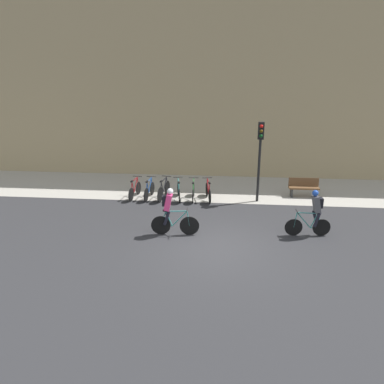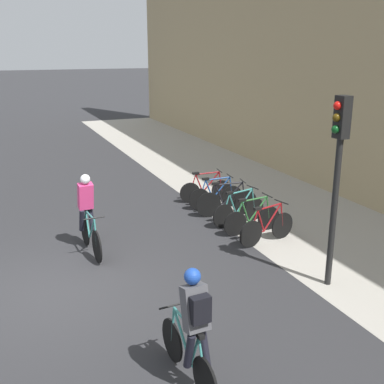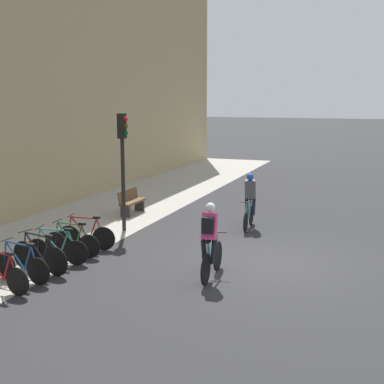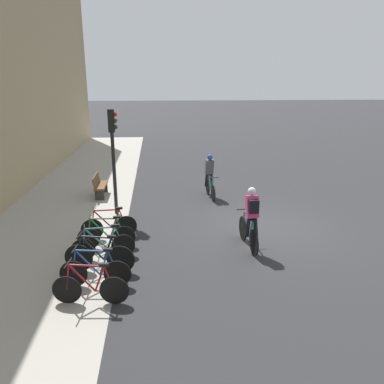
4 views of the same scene
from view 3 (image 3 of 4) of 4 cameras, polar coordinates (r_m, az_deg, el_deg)
name	(u,v)px [view 3 (image 3 of 4)]	position (r m, az deg, el deg)	size (l,w,h in m)	color
ground	(267,263)	(13.77, 7.99, -7.47)	(200.00, 200.00, 0.00)	#2B2B2D
kerb_strip	(42,239)	(16.48, -15.69, -4.82)	(44.00, 4.50, 0.01)	#A39E93
cyclist_pink	(210,240)	(12.15, 1.95, -5.12)	(1.78, 0.46, 1.80)	black
cyclist_grey	(250,199)	(17.12, 6.19, -0.71)	(1.67, 0.46, 1.76)	black
parked_bike_0	(0,275)	(12.25, -19.77, -8.32)	(0.46, 1.61, 0.94)	black
parked_bike_1	(21,265)	(12.76, -17.76, -7.46)	(0.46, 1.62, 0.95)	black
parked_bike_2	(40,256)	(13.29, -15.93, -6.57)	(0.46, 1.72, 0.98)	black
parked_bike_3	(57,249)	(13.84, -14.22, -5.92)	(0.47, 1.64, 0.95)	black
parked_bike_4	(72,242)	(14.40, -12.66, -5.25)	(0.46, 1.61, 0.95)	black
parked_bike_5	(86,236)	(14.97, -11.22, -4.58)	(0.48, 1.62, 0.96)	black
traffic_light_pole	(123,150)	(16.55, -7.39, 4.43)	(0.26, 0.30, 3.65)	black
bench	(131,201)	(19.23, -6.49, -1.01)	(1.41, 0.44, 0.89)	brown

